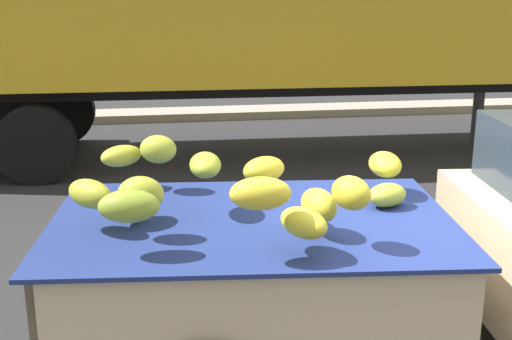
% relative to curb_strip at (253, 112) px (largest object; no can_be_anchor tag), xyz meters
% --- Properties ---
extents(curb_strip, '(80.00, 0.80, 0.16)m').
position_rel_curb_strip_xyz_m(curb_strip, '(0.00, 0.00, 0.00)').
color(curb_strip, gray).
rests_on(curb_strip, ground).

